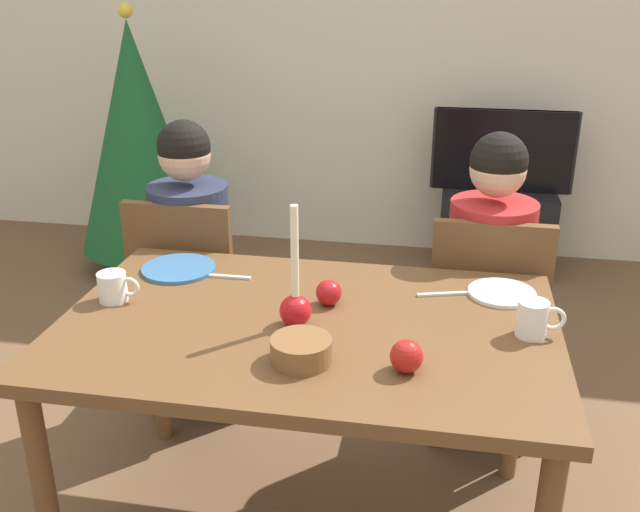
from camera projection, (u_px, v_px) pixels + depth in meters
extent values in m
cube|color=beige|center=(394.00, 34.00, 4.18)|extent=(6.40, 0.10, 2.60)
cube|color=brown|center=(307.00, 328.00, 2.03)|extent=(1.40, 0.90, 0.04)
cylinder|color=brown|center=(46.00, 500.00, 1.92)|extent=(0.06, 0.06, 0.71)
cylinder|color=brown|center=(158.00, 355.00, 2.63)|extent=(0.06, 0.06, 0.71)
cylinder|color=brown|center=(517.00, 389.00, 2.42)|extent=(0.06, 0.06, 0.71)
cube|color=brown|center=(200.00, 302.00, 2.86)|extent=(0.40, 0.40, 0.04)
cube|color=brown|center=(179.00, 263.00, 2.61)|extent=(0.40, 0.04, 0.45)
cylinder|color=brown|center=(254.00, 335.00, 3.08)|extent=(0.04, 0.04, 0.41)
cylinder|color=brown|center=(179.00, 329.00, 3.13)|extent=(0.04, 0.04, 0.41)
cylinder|color=brown|center=(231.00, 377.00, 2.77)|extent=(0.04, 0.04, 0.41)
cylinder|color=brown|center=(148.00, 369.00, 2.82)|extent=(0.04, 0.04, 0.41)
cube|color=brown|center=(482.00, 325.00, 2.68)|extent=(0.40, 0.40, 0.04)
cube|color=brown|center=(490.00, 286.00, 2.42)|extent=(0.40, 0.04, 0.45)
cylinder|color=brown|center=(519.00, 359.00, 2.89)|extent=(0.04, 0.04, 0.41)
cylinder|color=brown|center=(434.00, 352.00, 2.95)|extent=(0.04, 0.04, 0.41)
cylinder|color=brown|center=(526.00, 407.00, 2.58)|extent=(0.04, 0.04, 0.41)
cylinder|color=brown|center=(431.00, 397.00, 2.64)|extent=(0.04, 0.04, 0.41)
cube|color=#33384C|center=(199.00, 353.00, 2.90)|extent=(0.28, 0.28, 0.45)
cylinder|color=#282D47|center=(191.00, 246.00, 2.72)|extent=(0.30, 0.30, 0.48)
sphere|color=tan|center=(184.00, 155.00, 2.59)|extent=(0.19, 0.19, 0.19)
sphere|color=black|center=(184.00, 147.00, 2.57)|extent=(0.19, 0.19, 0.19)
cube|color=#33384C|center=(478.00, 380.00, 2.71)|extent=(0.28, 0.28, 0.45)
cylinder|color=#AD2323|center=(489.00, 267.00, 2.54)|extent=(0.30, 0.30, 0.48)
sphere|color=tan|center=(498.00, 169.00, 2.40)|extent=(0.19, 0.19, 0.19)
sphere|color=black|center=(499.00, 161.00, 2.39)|extent=(0.19, 0.19, 0.19)
cube|color=black|center=(495.00, 229.00, 4.20)|extent=(0.64, 0.40, 0.48)
cube|color=black|center=(503.00, 151.00, 4.02)|extent=(0.79, 0.04, 0.46)
cube|color=black|center=(503.00, 151.00, 4.02)|extent=(0.76, 0.05, 0.46)
cylinder|color=brown|center=(149.00, 255.00, 4.28)|extent=(0.08, 0.08, 0.14)
cone|color=#195628|center=(138.00, 138.00, 4.01)|extent=(0.73, 0.73, 1.28)
sphere|color=yellow|center=(125.00, 10.00, 3.75)|extent=(0.08, 0.08, 0.08)
sphere|color=red|center=(296.00, 311.00, 1.98)|extent=(0.09, 0.09, 0.09)
cylinder|color=#EFE5C6|center=(295.00, 252.00, 1.92)|extent=(0.02, 0.02, 0.26)
cylinder|color=teal|center=(179.00, 268.00, 2.36)|extent=(0.24, 0.24, 0.01)
cylinder|color=white|center=(502.00, 293.00, 2.18)|extent=(0.20, 0.20, 0.01)
cylinder|color=white|center=(112.00, 287.00, 2.13)|extent=(0.09, 0.09, 0.09)
torus|color=white|center=(130.00, 287.00, 2.12)|extent=(0.06, 0.01, 0.06)
cylinder|color=white|center=(532.00, 319.00, 1.93)|extent=(0.08, 0.08, 0.10)
torus|color=white|center=(553.00, 319.00, 1.92)|extent=(0.07, 0.01, 0.07)
cube|color=silver|center=(223.00, 276.00, 2.30)|extent=(0.18, 0.02, 0.01)
cube|color=silver|center=(446.00, 294.00, 2.18)|extent=(0.18, 0.06, 0.01)
cylinder|color=brown|center=(301.00, 350.00, 1.81)|extent=(0.16, 0.16, 0.06)
sphere|color=#AE1A16|center=(407.00, 356.00, 1.76)|extent=(0.08, 0.08, 0.08)
sphere|color=#AB161B|center=(329.00, 293.00, 2.11)|extent=(0.08, 0.08, 0.08)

